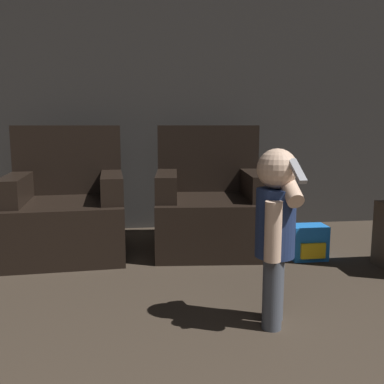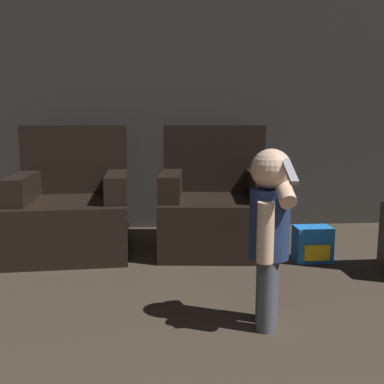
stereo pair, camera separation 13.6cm
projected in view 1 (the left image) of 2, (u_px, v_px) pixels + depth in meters
name	position (u px, v px, depth m)	size (l,w,h in m)	color
wall_back	(150.00, 92.00, 4.01)	(8.40, 0.05, 2.60)	#33302D
armchair_left	(67.00, 211.00, 3.34)	(0.91, 0.91, 0.99)	black
armchair_right	(210.00, 207.00, 3.49)	(0.94, 0.94, 0.99)	black
person_toddler	(276.00, 223.00, 2.08)	(0.20, 0.34, 0.89)	#474C56
toy_backpack	(308.00, 242.00, 3.19)	(0.26, 0.20, 0.26)	blue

